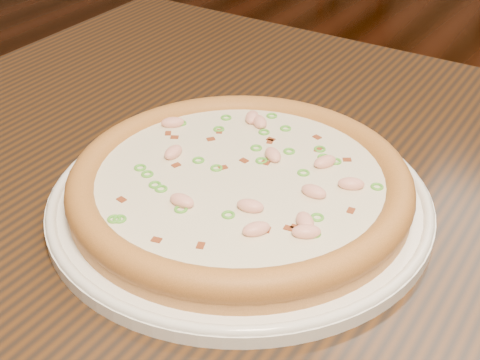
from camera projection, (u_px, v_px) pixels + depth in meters
The scene contains 3 objects.
hero_table at pixel (367, 299), 0.67m from camera, with size 1.20×0.80×0.75m.
plate at pixel (240, 199), 0.63m from camera, with size 0.36×0.36×0.02m.
pizza at pixel (240, 183), 0.62m from camera, with size 0.32×0.32×0.03m.
Camera 1 is at (-0.08, -0.57, 1.12)m, focal length 50.00 mm.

